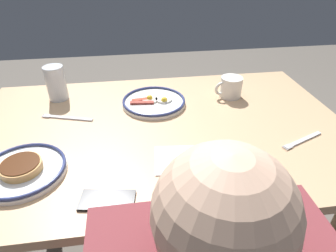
{
  "coord_description": "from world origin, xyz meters",
  "views": [
    {
      "loc": [
        0.1,
        0.89,
        1.33
      ],
      "look_at": [
        -0.02,
        0.04,
        0.77
      ],
      "focal_mm": 31.01,
      "sensor_mm": 36.0,
      "label": 1
    }
  ],
  "objects": [
    {
      "name": "dining_table",
      "position": [
        0.0,
        0.0,
        0.61
      ],
      "size": [
        1.39,
        0.88,
        0.74
      ],
      "color": "tan",
      "rests_on": "ground_plane"
    },
    {
      "name": "drinking_glass",
      "position": [
        0.41,
        -0.29,
        0.81
      ],
      "size": [
        0.08,
        0.08,
        0.15
      ],
      "color": "silver",
      "rests_on": "dining_table"
    },
    {
      "name": "cell_phone",
      "position": [
        0.18,
        0.34,
        0.75
      ],
      "size": [
        0.15,
        0.09,
        0.01
      ],
      "primitive_type": "cube",
      "rotation": [
        0.0,
        0.0,
        -0.16
      ],
      "color": "black",
      "rests_on": "dining_table"
    },
    {
      "name": "fork_far",
      "position": [
        0.35,
        -0.11,
        0.75
      ],
      "size": [
        0.2,
        0.08,
        0.01
      ],
      "color": "silver",
      "rests_on": "dining_table"
    },
    {
      "name": "plate_near_main",
      "position": [
        0.01,
        -0.18,
        0.76
      ],
      "size": [
        0.26,
        0.26,
        0.04
      ],
      "color": "white",
      "rests_on": "dining_table"
    },
    {
      "name": "plate_center_pancakes",
      "position": [
        0.43,
        0.19,
        0.76
      ],
      "size": [
        0.25,
        0.25,
        0.04
      ],
      "color": "white",
      "rests_on": "dining_table"
    },
    {
      "name": "ground_plane",
      "position": [
        0.0,
        0.0,
        0.0
      ],
      "size": [
        6.0,
        6.0,
        0.0
      ],
      "primitive_type": "plane",
      "color": "#615A51"
    },
    {
      "name": "paper_napkin",
      "position": [
        -0.03,
        0.2,
        0.74
      ],
      "size": [
        0.16,
        0.15,
        0.0
      ],
      "primitive_type": "cube",
      "rotation": [
        0.0,
        0.0,
        -0.09
      ],
      "color": "white",
      "rests_on": "dining_table"
    },
    {
      "name": "coffee_mug",
      "position": [
        -0.33,
        -0.2,
        0.79
      ],
      "size": [
        0.12,
        0.09,
        0.09
      ],
      "color": "white",
      "rests_on": "dining_table"
    },
    {
      "name": "fork_near",
      "position": [
        -0.47,
        0.16,
        0.75
      ],
      "size": [
        0.18,
        0.09,
        0.01
      ],
      "color": "silver",
      "rests_on": "dining_table"
    }
  ]
}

